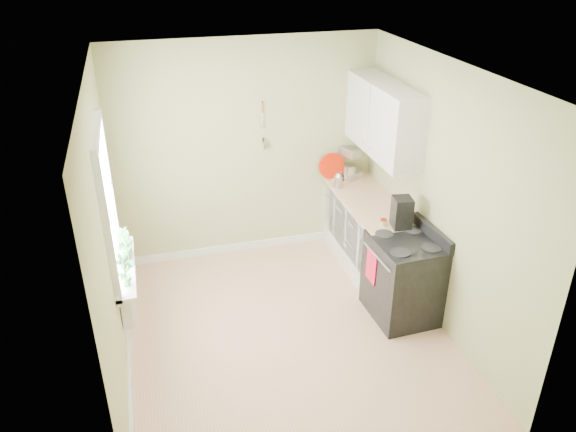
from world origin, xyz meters
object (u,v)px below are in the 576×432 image
object	(u,v)px
stove	(403,278)
coffee_maker	(402,213)
stand_mixer	(347,162)
kettle	(338,180)

from	to	relation	value
stove	coffee_maker	bearing A→B (deg)	77.90
stand_mixer	kettle	distance (m)	0.39
stand_mixer	coffee_maker	xyz separation A→B (m)	(0.07, -1.44, -0.03)
stand_mixer	coffee_maker	bearing A→B (deg)	-87.40
stove	coffee_maker	distance (m)	0.68
kettle	coffee_maker	distance (m)	1.17
stand_mixer	kettle	size ratio (longest dim) A/B	2.37
kettle	coffee_maker	bearing A→B (deg)	-75.55
stove	coffee_maker	size ratio (longest dim) A/B	3.07
stove	stand_mixer	size ratio (longest dim) A/B	2.34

